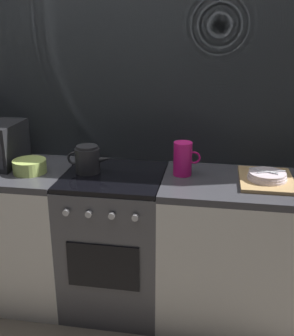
{
  "coord_description": "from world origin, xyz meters",
  "views": [
    {
      "loc": [
        0.58,
        -2.24,
        1.74
      ],
      "look_at": [
        0.2,
        0.0,
        0.95
      ],
      "focal_mm": 43.79,
      "sensor_mm": 36.0,
      "label": 1
    }
  ],
  "objects": [
    {
      "name": "back_wall",
      "position": [
        0.0,
        0.32,
        1.2
      ],
      "size": [
        3.6,
        0.05,
        2.4
      ],
      "color": "gray",
      "rests_on": "ground_plane"
    },
    {
      "name": "stove_unit",
      "position": [
        -0.0,
        -0.0,
        0.45
      ],
      "size": [
        0.6,
        0.63,
        0.9
      ],
      "color": "#4C4C51",
      "rests_on": "ground_plane"
    },
    {
      "name": "ground_plane",
      "position": [
        0.0,
        0.0,
        0.0
      ],
      "size": [
        8.0,
        8.0,
        0.0
      ],
      "primitive_type": "plane",
      "color": "#6B6054"
    },
    {
      "name": "kettle",
      "position": [
        -0.16,
        0.01,
        0.98
      ],
      "size": [
        0.28,
        0.15,
        0.17
      ],
      "color": "#262628",
      "rests_on": "stove_unit"
    },
    {
      "name": "counter_right",
      "position": [
        0.9,
        0.0,
        0.45
      ],
      "size": [
        1.2,
        0.6,
        0.9
      ],
      "color": "silver",
      "rests_on": "ground_plane"
    },
    {
      "name": "dish_pile",
      "position": [
        0.89,
        0.02,
        0.92
      ],
      "size": [
        0.3,
        0.4,
        0.07
      ],
      "color": "tan",
      "rests_on": "counter_right"
    },
    {
      "name": "pitcher",
      "position": [
        0.41,
        0.06,
        1.0
      ],
      "size": [
        0.16,
        0.11,
        0.2
      ],
      "color": "#E5197A",
      "rests_on": "counter_right"
    },
    {
      "name": "mixing_bowl",
      "position": [
        -0.51,
        -0.06,
        0.94
      ],
      "size": [
        0.2,
        0.2,
        0.08
      ],
      "primitive_type": "cylinder",
      "color": "#B7D166",
      "rests_on": "counter_left"
    }
  ]
}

